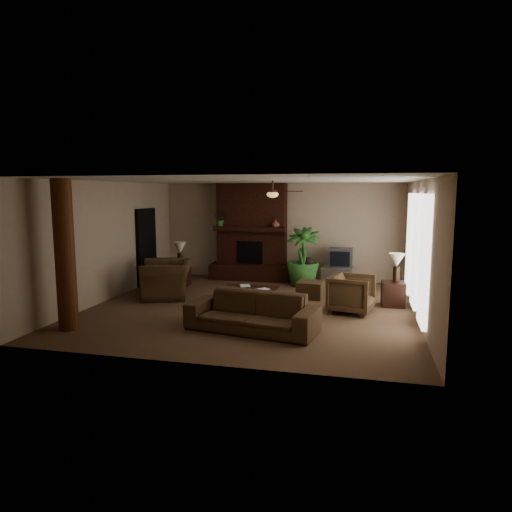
% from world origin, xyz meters
% --- Properties ---
extents(room_shell, '(7.00, 7.00, 7.00)m').
position_xyz_m(room_shell, '(0.00, 0.00, 1.40)').
color(room_shell, brown).
rests_on(room_shell, ground).
extents(fireplace, '(2.40, 0.70, 2.80)m').
position_xyz_m(fireplace, '(-0.80, 3.22, 1.16)').
color(fireplace, '#421C11').
rests_on(fireplace, ground).
extents(windows, '(0.08, 3.65, 2.35)m').
position_xyz_m(windows, '(3.45, 0.20, 1.35)').
color(windows, white).
rests_on(windows, ground).
extents(log_column, '(0.36, 0.36, 2.80)m').
position_xyz_m(log_column, '(-2.95, -2.40, 1.40)').
color(log_column, '#5D3017').
rests_on(log_column, ground).
extents(doorway, '(0.10, 1.00, 2.10)m').
position_xyz_m(doorway, '(-3.44, 1.80, 1.05)').
color(doorway, black).
rests_on(doorway, ground).
extents(ceiling_fan, '(1.35, 1.35, 0.37)m').
position_xyz_m(ceiling_fan, '(0.40, 0.30, 2.53)').
color(ceiling_fan, '#2F2115').
rests_on(ceiling_fan, ceiling).
extents(sofa, '(2.50, 1.12, 0.95)m').
position_xyz_m(sofa, '(0.43, -1.70, 0.47)').
color(sofa, '#46321E').
rests_on(sofa, ground).
extents(armchair_left, '(1.30, 1.57, 1.18)m').
position_xyz_m(armchair_left, '(-2.27, 0.51, 0.59)').
color(armchair_left, '#46321E').
rests_on(armchair_left, ground).
extents(armchair_right, '(0.97, 1.01, 0.89)m').
position_xyz_m(armchair_right, '(2.18, 0.04, 0.45)').
color(armchair_right, '#46321E').
rests_on(armchair_right, ground).
extents(coffee_table, '(1.20, 0.70, 0.43)m').
position_xyz_m(coffee_table, '(-0.05, 0.06, 0.37)').
color(coffee_table, black).
rests_on(coffee_table, ground).
extents(ottoman, '(0.64, 0.64, 0.40)m').
position_xyz_m(ottoman, '(1.16, 1.21, 0.20)').
color(ottoman, '#46321E').
rests_on(ottoman, ground).
extents(tv_stand, '(0.91, 0.60, 0.50)m').
position_xyz_m(tv_stand, '(1.73, 2.94, 0.25)').
color(tv_stand, '#BCBCBE').
rests_on(tv_stand, ground).
extents(tv, '(0.65, 0.53, 0.52)m').
position_xyz_m(tv, '(1.78, 2.95, 0.76)').
color(tv, '#39393C').
rests_on(tv, tv_stand).
extents(floor_vase, '(0.34, 0.34, 0.77)m').
position_xyz_m(floor_vase, '(0.94, 2.81, 0.43)').
color(floor_vase, '#31221B').
rests_on(floor_vase, ground).
extents(floor_plant, '(0.91, 1.61, 0.90)m').
position_xyz_m(floor_plant, '(0.79, 2.57, 0.45)').
color(floor_plant, '#2E6026').
rests_on(floor_plant, ground).
extents(side_table_left, '(0.52, 0.52, 0.55)m').
position_xyz_m(side_table_left, '(-2.50, 1.85, 0.28)').
color(side_table_left, black).
rests_on(side_table_left, ground).
extents(lamp_left, '(0.43, 0.43, 0.65)m').
position_xyz_m(lamp_left, '(-2.48, 1.86, 1.00)').
color(lamp_left, '#2F2115').
rests_on(lamp_left, side_table_left).
extents(side_table_right, '(0.52, 0.52, 0.55)m').
position_xyz_m(side_table_right, '(3.07, 0.84, 0.28)').
color(side_table_right, black).
rests_on(side_table_right, ground).
extents(lamp_right, '(0.45, 0.45, 0.65)m').
position_xyz_m(lamp_right, '(3.13, 0.85, 1.00)').
color(lamp_right, '#2F2115').
rests_on(lamp_right, side_table_right).
extents(mantel_plant, '(0.38, 0.42, 0.33)m').
position_xyz_m(mantel_plant, '(-1.68, 3.02, 1.72)').
color(mantel_plant, '#2E6026').
rests_on(mantel_plant, fireplace).
extents(mantel_vase, '(0.23, 0.24, 0.22)m').
position_xyz_m(mantel_vase, '(-0.03, 2.92, 1.67)').
color(mantel_vase, brown).
rests_on(mantel_vase, fireplace).
extents(book_a, '(0.21, 0.10, 0.29)m').
position_xyz_m(book_a, '(-0.30, 0.10, 0.57)').
color(book_a, '#999999').
rests_on(book_a, coffee_table).
extents(book_b, '(0.18, 0.15, 0.29)m').
position_xyz_m(book_b, '(0.18, -0.05, 0.58)').
color(book_b, '#999999').
rests_on(book_b, coffee_table).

